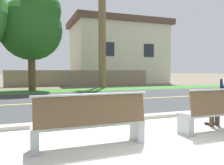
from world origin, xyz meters
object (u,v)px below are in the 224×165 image
at_px(shade_tree_left, 33,25).
at_px(palm_tree_tall, 100,2).
at_px(seated_person_white, 224,101).
at_px(bench_left, 91,122).
at_px(bench_right, 222,112).

distance_m(shade_tree_left, palm_tree_tall, 6.21).
height_order(seated_person_white, palm_tree_tall, palm_tree_tall).
bearing_deg(palm_tree_tall, bench_left, -107.82).
xyz_separation_m(bench_left, palm_tree_tall, (4.54, 14.13, 6.56)).
height_order(bench_left, seated_person_white, seated_person_white).
height_order(bench_right, seated_person_white, seated_person_white).
xyz_separation_m(bench_left, bench_right, (3.09, 0.00, 0.00)).
bearing_deg(palm_tree_tall, bench_right, -95.86).
relative_size(shade_tree_left, palm_tree_tall, 0.78).
xyz_separation_m(bench_left, shade_tree_left, (-0.76, 12.19, 3.99)).
bearing_deg(bench_right, shade_tree_left, 107.54).
bearing_deg(palm_tree_tall, seated_person_white, -95.03).
bearing_deg(palm_tree_tall, shade_tree_left, -159.88).
bearing_deg(bench_right, palm_tree_tall, 84.14).
xyz_separation_m(seated_person_white, palm_tree_tall, (1.23, 13.95, 6.35)).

